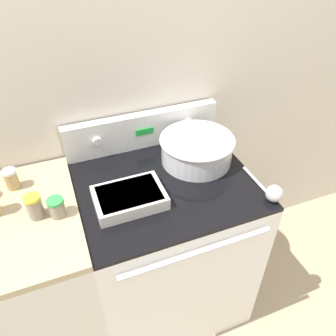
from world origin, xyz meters
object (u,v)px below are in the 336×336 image
mixing_bowl (197,148)px  ladle (273,192)px  spice_jar_yellow_cap (35,207)px  spice_jar_white_cap (11,179)px  casserole_dish (129,197)px  spice_jar_green_cap (57,207)px

mixing_bowl → ladle: size_ratio=1.35×
ladle → spice_jar_yellow_cap: (-0.94, 0.24, 0.03)m
spice_jar_yellow_cap → spice_jar_white_cap: bearing=111.0°
mixing_bowl → spice_jar_white_cap: 0.84m
spice_jar_white_cap → ladle: bearing=-24.3°
casserole_dish → spice_jar_green_cap: size_ratio=3.56×
spice_jar_white_cap → spice_jar_yellow_cap: bearing=-69.0°
ladle → spice_jar_green_cap: (-0.86, 0.22, 0.02)m
ladle → spice_jar_white_cap: (-1.02, 0.46, 0.03)m
casserole_dish → spice_jar_green_cap: spice_jar_green_cap is taller
spice_jar_green_cap → spice_jar_white_cap: 0.29m
casserole_dish → spice_jar_green_cap: bearing=175.0°
mixing_bowl → spice_jar_yellow_cap: (-0.75, -0.12, -0.01)m
spice_jar_green_cap → spice_jar_white_cap: (-0.16, 0.24, 0.01)m
mixing_bowl → casserole_dish: mixing_bowl is taller
spice_jar_white_cap → casserole_dish: bearing=-30.6°
mixing_bowl → spice_jar_yellow_cap: bearing=-171.0°
ladle → spice_jar_yellow_cap: bearing=165.4°
ladle → spice_jar_green_cap: 0.89m
mixing_bowl → spice_jar_green_cap: bearing=-168.0°
mixing_bowl → ladle: 0.41m
spice_jar_green_cap → spice_jar_yellow_cap: 0.08m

